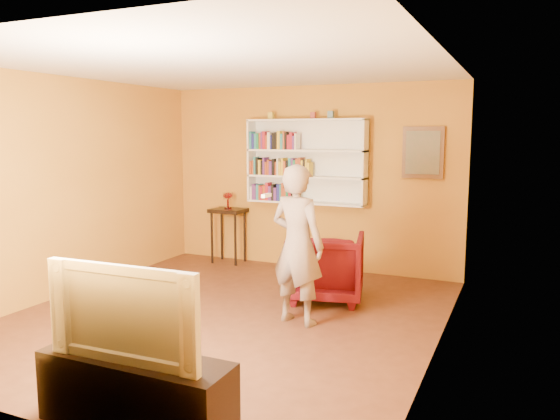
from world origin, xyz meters
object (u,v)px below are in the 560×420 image
(console_table, at_px, (228,218))
(tv_cabinet, at_px, (136,392))
(person, at_px, (297,245))
(armchair, at_px, (326,266))
(ruby_lustre, at_px, (228,197))
(television, at_px, (133,310))
(bookshelf, at_px, (307,162))

(console_table, distance_m, tv_cabinet, 4.88)
(tv_cabinet, bearing_deg, person, 85.06)
(armchair, height_order, tv_cabinet, armchair)
(ruby_lustre, relative_size, person, 0.15)
(person, height_order, television, person)
(console_table, bearing_deg, person, -46.01)
(console_table, relative_size, television, 0.74)
(armchair, height_order, person, person)
(console_table, xyz_separation_m, tv_cabinet, (1.84, -4.50, -0.45))
(person, bearing_deg, console_table, -34.66)
(television, bearing_deg, person, 83.28)
(console_table, xyz_separation_m, ruby_lustre, (0.00, -0.00, 0.33))
(ruby_lustre, distance_m, television, 4.86)
(bookshelf, distance_m, console_table, 1.55)
(bookshelf, height_order, person, bookshelf)
(console_table, height_order, ruby_lustre, ruby_lustre)
(bookshelf, height_order, armchair, bookshelf)
(bookshelf, distance_m, person, 2.52)
(armchair, distance_m, television, 3.32)
(ruby_lustre, height_order, tv_cabinet, ruby_lustre)
(tv_cabinet, height_order, television, television)
(console_table, distance_m, ruby_lustre, 0.33)
(person, xyz_separation_m, tv_cabinet, (-0.21, -2.39, -0.60))
(armchair, bearing_deg, television, 72.78)
(person, bearing_deg, bookshelf, -59.60)
(armchair, relative_size, television, 0.78)
(bookshelf, xyz_separation_m, armchair, (0.79, -1.37, -1.18))
(bookshelf, distance_m, ruby_lustre, 1.39)
(tv_cabinet, bearing_deg, bookshelf, 97.09)
(ruby_lustre, height_order, person, person)
(tv_cabinet, bearing_deg, ruby_lustre, 112.19)
(console_table, height_order, television, television)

